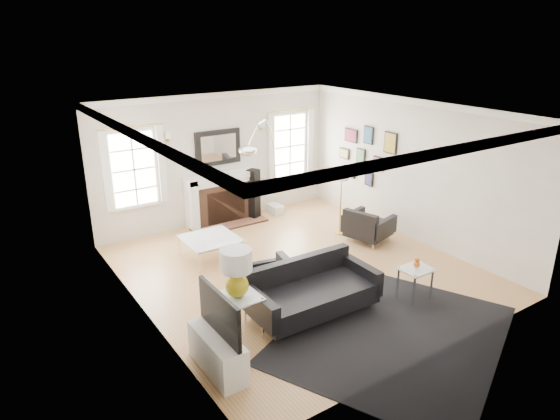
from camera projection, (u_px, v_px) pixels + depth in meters
floor at (298, 269)px, 8.87m from camera, size 6.00×6.00×0.00m
back_wall at (218, 159)px, 10.74m from camera, size 5.50×0.04×2.80m
front_wall at (443, 259)px, 6.05m from camera, size 5.50×0.04×2.80m
left_wall at (139, 229)px, 6.96m from camera, size 0.04×6.00×2.80m
right_wall at (412, 171)px, 9.83m from camera, size 0.04×6.00×2.80m
ceiling at (300, 111)px, 7.91m from camera, size 5.50×6.00×0.02m
crown_molding at (300, 115)px, 7.94m from camera, size 5.50×6.00×0.12m
fireplace at (224, 199)px, 10.87m from camera, size 1.70×0.69×1.11m
mantel_mirror at (218, 148)px, 10.62m from camera, size 1.05×0.07×0.75m
window_left at (134, 169)px, 9.71m from camera, size 1.24×0.15×1.62m
window_right at (289, 146)px, 11.64m from camera, size 1.24×0.15×1.62m
gallery_wall at (366, 152)px, 10.78m from camera, size 0.04×1.73×1.29m
tv_unit at (218, 347)px, 6.16m from camera, size 0.35×1.00×1.09m
area_rug at (393, 334)px, 6.98m from camera, size 4.11×3.84×0.01m
sofa at (310, 292)px, 7.41m from camera, size 1.99×0.95×0.64m
armchair_left at (273, 282)px, 7.81m from camera, size 0.83×0.90×0.53m
armchair_right at (367, 227)px, 9.94m from camera, size 0.96×1.03×0.58m
coffee_table at (210, 240)px, 9.14m from camera, size 0.95×0.95×0.42m
side_table_left at (237, 303)px, 6.77m from camera, size 0.57×0.57×0.63m
nesting_table at (416, 275)px, 7.77m from camera, size 0.48×0.41×0.53m
gourd_lamp at (236, 270)px, 6.60m from camera, size 0.43×0.43×0.69m
orange_vase at (417, 263)px, 7.70m from camera, size 0.11×0.11×0.17m
arc_floor_lamp at (263, 169)px, 10.31m from camera, size 1.70×1.57×2.40m
stick_floor_lamp at (342, 178)px, 10.01m from camera, size 0.29×0.29×1.41m
speaker_tower at (254, 194)px, 11.10m from camera, size 0.30×0.30×1.13m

